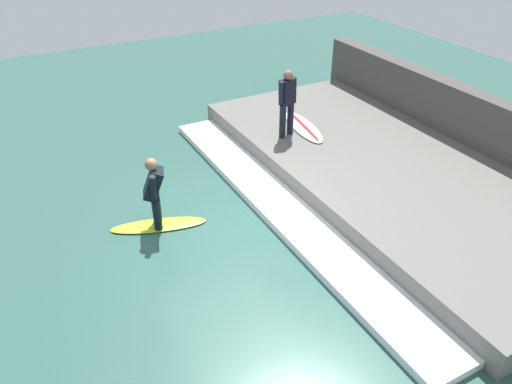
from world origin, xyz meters
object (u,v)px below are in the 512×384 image
surfer_waiting_near (287,100)px  surfboard_waiting_near (303,127)px  surfer_riding (154,189)px  surfboard_riding (159,225)px

surfer_waiting_near → surfboard_waiting_near: surfer_waiting_near is taller
surfer_riding → surfboard_waiting_near: 4.75m
surfer_waiting_near → surfer_riding: bearing=-159.2°
surfer_riding → surfboard_waiting_near: (4.46, 1.61, -0.34)m
surfboard_waiting_near → surfer_riding: bearing=-160.1°
surfboard_riding → surfboard_waiting_near: size_ratio=0.94×
surfer_waiting_near → surfboard_waiting_near: 1.09m
surfboard_riding → surfer_waiting_near: 4.34m
surfboard_riding → surfer_riding: (-0.00, 0.00, 0.85)m
surfer_riding → surfer_waiting_near: bearing=20.8°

